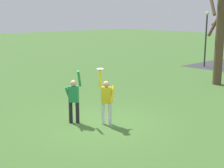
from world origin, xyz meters
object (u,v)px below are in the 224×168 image
Objects in this scene: person_catcher at (106,99)px; person_defender at (74,98)px; frisbee_disc at (100,69)px; bare_tree_tall at (220,33)px; lamppost_by_lot at (206,34)px.

person_catcher reaches higher than person_defender.
person_catcher is 8.13× the size of frisbee_disc.
bare_tree_tall reaches higher than lamppost_by_lot.
lamppost_by_lot reaches higher than person_catcher.
person_defender is 7.99× the size of frisbee_disc.
frisbee_disc is 0.06× the size of lamppost_by_lot.
person_defender is 0.48× the size of lamppost_by_lot.
person_defender is 1.50m from frisbee_disc.
bare_tree_tall is 6.77m from lamppost_by_lot.
bare_tree_tall is (-0.78, 9.70, 0.90)m from frisbee_disc.
person_defender is 16.30m from lamppost_by_lot.
lamppost_by_lot is at bearing 128.09° from bare_tree_tall.
lamppost_by_lot reaches higher than frisbee_disc.
frisbee_disc is 0.04× the size of bare_tree_tall.
person_defender is at bearing -139.49° from frisbee_disc.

